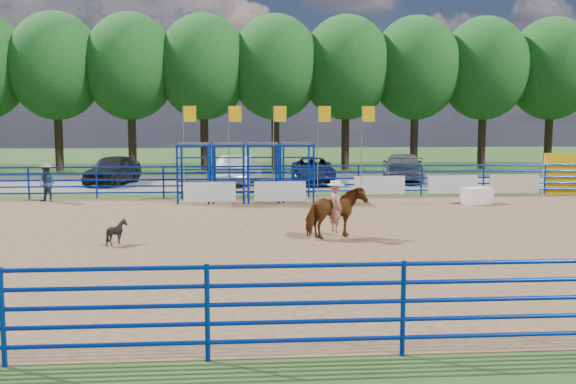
{
  "coord_description": "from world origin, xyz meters",
  "views": [
    {
      "loc": [
        -2.48,
        -19.44,
        3.68
      ],
      "look_at": [
        -0.96,
        1.0,
        1.3
      ],
      "focal_mm": 40.0,
      "sensor_mm": 36.0,
      "label": 1
    }
  ],
  "objects_px": {
    "spectator_cowboy": "(47,183)",
    "car_b": "(240,170)",
    "horse_and_rider": "(336,209)",
    "car_d": "(403,167)",
    "calf": "(117,232)",
    "car_a": "(113,169)",
    "car_c": "(313,171)",
    "announcer_table": "(477,196)"
  },
  "relations": [
    {
      "from": "spectator_cowboy",
      "to": "car_b",
      "type": "relative_size",
      "value": 0.34
    },
    {
      "from": "horse_and_rider",
      "to": "car_d",
      "type": "bearing_deg",
      "value": 69.4
    },
    {
      "from": "car_d",
      "to": "calf",
      "type": "bearing_deg",
      "value": 65.88
    },
    {
      "from": "horse_and_rider",
      "to": "car_a",
      "type": "relative_size",
      "value": 0.52
    },
    {
      "from": "car_b",
      "to": "car_c",
      "type": "distance_m",
      "value": 4.1
    },
    {
      "from": "calf",
      "to": "car_b",
      "type": "relative_size",
      "value": 0.15
    },
    {
      "from": "car_a",
      "to": "spectator_cowboy",
      "type": "bearing_deg",
      "value": -89.26
    },
    {
      "from": "announcer_table",
      "to": "calf",
      "type": "bearing_deg",
      "value": -150.14
    },
    {
      "from": "car_a",
      "to": "car_d",
      "type": "height_order",
      "value": "car_a"
    },
    {
      "from": "horse_and_rider",
      "to": "car_b",
      "type": "xyz_separation_m",
      "value": [
        -2.93,
        16.55,
        -0.1
      ]
    },
    {
      "from": "calf",
      "to": "car_c",
      "type": "relative_size",
      "value": 0.14
    },
    {
      "from": "car_c",
      "to": "car_d",
      "type": "xyz_separation_m",
      "value": [
        5.32,
        0.67,
        0.09
      ]
    },
    {
      "from": "car_a",
      "to": "car_b",
      "type": "bearing_deg",
      "value": 7.83
    },
    {
      "from": "spectator_cowboy",
      "to": "announcer_table",
      "type": "bearing_deg",
      "value": -6.3
    },
    {
      "from": "car_c",
      "to": "car_a",
      "type": "bearing_deg",
      "value": -177.38
    },
    {
      "from": "announcer_table",
      "to": "spectator_cowboy",
      "type": "relative_size",
      "value": 0.81
    },
    {
      "from": "calf",
      "to": "car_a",
      "type": "height_order",
      "value": "car_a"
    },
    {
      "from": "announcer_table",
      "to": "car_a",
      "type": "relative_size",
      "value": 0.28
    },
    {
      "from": "car_a",
      "to": "car_b",
      "type": "xyz_separation_m",
      "value": [
        7.01,
        -0.39,
        -0.01
      ]
    },
    {
      "from": "horse_and_rider",
      "to": "car_d",
      "type": "relative_size",
      "value": 0.45
    },
    {
      "from": "spectator_cowboy",
      "to": "calf",
      "type": "bearing_deg",
      "value": -63.86
    },
    {
      "from": "announcer_table",
      "to": "car_a",
      "type": "distance_m",
      "value": 19.63
    },
    {
      "from": "car_a",
      "to": "horse_and_rider",
      "type": "bearing_deg",
      "value": -48.57
    },
    {
      "from": "announcer_table",
      "to": "car_b",
      "type": "distance_m",
      "value": 13.68
    },
    {
      "from": "horse_and_rider",
      "to": "car_a",
      "type": "bearing_deg",
      "value": 120.41
    },
    {
      "from": "car_a",
      "to": "car_c",
      "type": "distance_m",
      "value": 11.12
    },
    {
      "from": "horse_and_rider",
      "to": "car_b",
      "type": "relative_size",
      "value": 0.51
    },
    {
      "from": "spectator_cowboy",
      "to": "car_d",
      "type": "xyz_separation_m",
      "value": [
        17.8,
        7.9,
        -0.03
      ]
    },
    {
      "from": "horse_and_rider",
      "to": "car_c",
      "type": "height_order",
      "value": "horse_and_rider"
    },
    {
      "from": "spectator_cowboy",
      "to": "horse_and_rider",
      "type": "bearing_deg",
      "value": -39.64
    },
    {
      "from": "car_b",
      "to": "car_d",
      "type": "xyz_separation_m",
      "value": [
        9.42,
        0.73,
        0.01
      ]
    },
    {
      "from": "spectator_cowboy",
      "to": "car_a",
      "type": "bearing_deg",
      "value": 79.72
    },
    {
      "from": "announcer_table",
      "to": "spectator_cowboy",
      "type": "height_order",
      "value": "spectator_cowboy"
    },
    {
      "from": "horse_and_rider",
      "to": "calf",
      "type": "height_order",
      "value": "horse_and_rider"
    },
    {
      "from": "spectator_cowboy",
      "to": "car_d",
      "type": "relative_size",
      "value": 0.29
    },
    {
      "from": "announcer_table",
      "to": "horse_and_rider",
      "type": "distance_m",
      "value": 10.27
    },
    {
      "from": "announcer_table",
      "to": "horse_and_rider",
      "type": "height_order",
      "value": "horse_and_rider"
    },
    {
      "from": "car_a",
      "to": "car_d",
      "type": "xyz_separation_m",
      "value": [
        16.43,
        0.34,
        -0.01
      ]
    },
    {
      "from": "calf",
      "to": "spectator_cowboy",
      "type": "bearing_deg",
      "value": 11.35
    },
    {
      "from": "announcer_table",
      "to": "horse_and_rider",
      "type": "bearing_deg",
      "value": -134.38
    },
    {
      "from": "announcer_table",
      "to": "car_b",
      "type": "xyz_separation_m",
      "value": [
        -10.1,
        9.21,
        0.44
      ]
    },
    {
      "from": "calf",
      "to": "car_c",
      "type": "distance_m",
      "value": 18.73
    }
  ]
}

